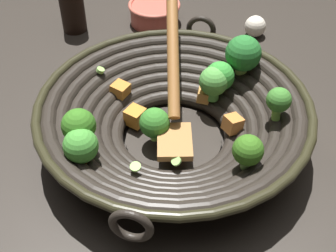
{
  "coord_description": "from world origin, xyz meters",
  "views": [
    {
      "loc": [
        -0.35,
        0.38,
        0.52
      ],
      "look_at": [
        0.01,
        0.0,
        0.03
      ],
      "focal_mm": 49.72,
      "sensor_mm": 36.0,
      "label": 1
    }
  ],
  "objects": [
    {
      "name": "prep_bowl",
      "position": [
        0.28,
        -0.24,
        0.02
      ],
      "size": [
        0.11,
        0.11,
        0.04
      ],
      "color": "#D15647",
      "rests_on": "ground"
    },
    {
      "name": "ground_plane",
      "position": [
        0.0,
        0.0,
        0.0
      ],
      "size": [
        4.0,
        4.0,
        0.0
      ],
      "primitive_type": "plane",
      "color": "#28231E"
    },
    {
      "name": "garlic_bulb",
      "position": [
        0.09,
        -0.34,
        0.02
      ],
      "size": [
        0.04,
        0.04,
        0.04
      ],
      "primitive_type": "sphere",
      "color": "silver",
      "rests_on": "ground"
    },
    {
      "name": "wok",
      "position": [
        -0.0,
        -0.0,
        0.05
      ],
      "size": [
        0.41,
        0.41,
        0.21
      ],
      "color": "black",
      "rests_on": "ground"
    }
  ]
}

